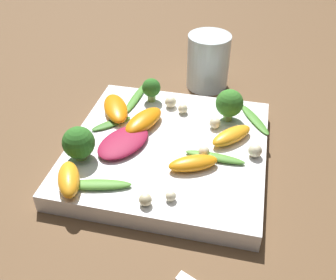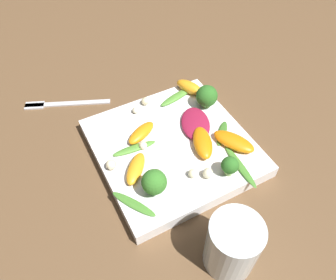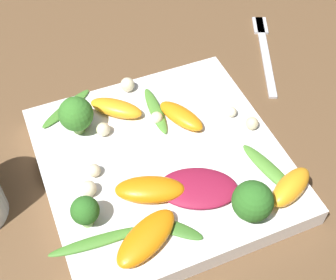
{
  "view_description": "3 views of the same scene",
  "coord_description": "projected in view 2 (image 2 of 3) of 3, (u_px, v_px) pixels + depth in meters",
  "views": [
    {
      "loc": [
        0.4,
        0.09,
        0.36
      ],
      "look_at": [
        0.01,
        0.0,
        0.04
      ],
      "focal_mm": 42.0,
      "sensor_mm": 36.0,
      "label": 1
    },
    {
      "loc": [
        -0.32,
        0.18,
        0.47
      ],
      "look_at": [
        0.01,
        0.01,
        0.03
      ],
      "focal_mm": 35.0,
      "sensor_mm": 36.0,
      "label": 2
    },
    {
      "loc": [
        -0.12,
        -0.3,
        0.44
      ],
      "look_at": [
        0.01,
        0.0,
        0.05
      ],
      "focal_mm": 50.0,
      "sensor_mm": 36.0,
      "label": 3
    }
  ],
  "objects": [
    {
      "name": "orange_segment_2",
      "position": [
        203.0,
        143.0,
        0.57
      ],
      "size": [
        0.08,
        0.06,
        0.02
      ],
      "color": "orange",
      "rests_on": "plate"
    },
    {
      "name": "arugula_sprig_4",
      "position": [
        134.0,
        204.0,
        0.5
      ],
      "size": [
        0.08,
        0.05,
        0.0
      ],
      "color": "#47842D",
      "rests_on": "plate"
    },
    {
      "name": "arugula_sprig_2",
      "position": [
        177.0,
        96.0,
        0.65
      ],
      "size": [
        0.04,
        0.09,
        0.01
      ],
      "color": "#518E33",
      "rests_on": "plate"
    },
    {
      "name": "macadamia_nut_1",
      "position": [
        193.0,
        173.0,
        0.53
      ],
      "size": [
        0.01,
        0.01,
        0.01
      ],
      "color": "beige",
      "rests_on": "plate"
    },
    {
      "name": "macadamia_nut_3",
      "position": [
        208.0,
        173.0,
        0.53
      ],
      "size": [
        0.02,
        0.02,
        0.02
      ],
      "color": "beige",
      "rests_on": "plate"
    },
    {
      "name": "macadamia_nut_4",
      "position": [
        136.0,
        110.0,
        0.62
      ],
      "size": [
        0.01,
        0.01,
        0.01
      ],
      "color": "beige",
      "rests_on": "plate"
    },
    {
      "name": "drinking_glass",
      "position": [
        232.0,
        245.0,
        0.44
      ],
      "size": [
        0.07,
        0.07,
        0.09
      ],
      "color": "silver",
      "rests_on": "ground_plane"
    },
    {
      "name": "orange_segment_3",
      "position": [
        190.0,
        87.0,
        0.66
      ],
      "size": [
        0.07,
        0.05,
        0.02
      ],
      "color": "orange",
      "rests_on": "plate"
    },
    {
      "name": "arugula_sprig_0",
      "position": [
        240.0,
        166.0,
        0.54
      ],
      "size": [
        0.1,
        0.02,
        0.01
      ],
      "color": "#47842D",
      "rests_on": "plate"
    },
    {
      "name": "macadamia_nut_5",
      "position": [
        145.0,
        101.0,
        0.64
      ],
      "size": [
        0.02,
        0.02,
        0.02
      ],
      "color": "beige",
      "rests_on": "plate"
    },
    {
      "name": "orange_segment_0",
      "position": [
        141.0,
        133.0,
        0.59
      ],
      "size": [
        0.05,
        0.07,
        0.02
      ],
      "color": "orange",
      "rests_on": "plate"
    },
    {
      "name": "broccoli_floret_1",
      "position": [
        154.0,
        182.0,
        0.49
      ],
      "size": [
        0.04,
        0.04,
        0.05
      ],
      "color": "#84AD5B",
      "rests_on": "plate"
    },
    {
      "name": "orange_segment_4",
      "position": [
        234.0,
        141.0,
        0.57
      ],
      "size": [
        0.08,
        0.07,
        0.02
      ],
      "color": "orange",
      "rests_on": "plate"
    },
    {
      "name": "arugula_sprig_3",
      "position": [
        222.0,
        133.0,
        0.59
      ],
      "size": [
        0.05,
        0.05,
        0.0
      ],
      "color": "#3D7528",
      "rests_on": "plate"
    },
    {
      "name": "macadamia_nut_0",
      "position": [
        112.0,
        166.0,
        0.54
      ],
      "size": [
        0.02,
        0.02,
        0.02
      ],
      "color": "beige",
      "rests_on": "plate"
    },
    {
      "name": "macadamia_nut_2",
      "position": [
        143.0,
        146.0,
        0.57
      ],
      "size": [
        0.01,
        0.01,
        0.01
      ],
      "color": "beige",
      "rests_on": "plate"
    },
    {
      "name": "plate",
      "position": [
        173.0,
        147.0,
        0.59
      ],
      "size": [
        0.26,
        0.26,
        0.03
      ],
      "color": "white",
      "rests_on": "ground_plane"
    },
    {
      "name": "orange_segment_1",
      "position": [
        136.0,
        168.0,
        0.53
      ],
      "size": [
        0.07,
        0.06,
        0.02
      ],
      "color": "orange",
      "rests_on": "plate"
    },
    {
      "name": "arugula_sprig_1",
      "position": [
        134.0,
        148.0,
        0.57
      ],
      "size": [
        0.02,
        0.08,
        0.01
      ],
      "color": "#518E33",
      "rests_on": "plate"
    },
    {
      "name": "ground_plane",
      "position": [
        173.0,
        152.0,
        0.6
      ],
      "size": [
        2.4,
        2.4,
        0.0
      ],
      "primitive_type": "plane",
      "color": "brown"
    },
    {
      "name": "broccoli_floret_0",
      "position": [
        207.0,
        96.0,
        0.62
      ],
      "size": [
        0.04,
        0.04,
        0.05
      ],
      "color": "#84AD5B",
      "rests_on": "plate"
    },
    {
      "name": "fork",
      "position": [
        58.0,
        104.0,
        0.68
      ],
      "size": [
        0.08,
        0.17,
        0.01
      ],
      "color": "silver",
      "rests_on": "ground_plane"
    },
    {
      "name": "broccoli_floret_2",
      "position": [
        230.0,
        166.0,
        0.52
      ],
      "size": [
        0.03,
        0.03,
        0.04
      ],
      "color": "#84AD5B",
      "rests_on": "plate"
    },
    {
      "name": "macadamia_nut_6",
      "position": [
        157.0,
        173.0,
        0.53
      ],
      "size": [
        0.02,
        0.02,
        0.02
      ],
      "color": "beige",
      "rests_on": "plate"
    },
    {
      "name": "radicchio_leaf_0",
      "position": [
        196.0,
        123.0,
        0.6
      ],
      "size": [
        0.1,
        0.08,
        0.01
      ],
      "color": "maroon",
      "rests_on": "plate"
    }
  ]
}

